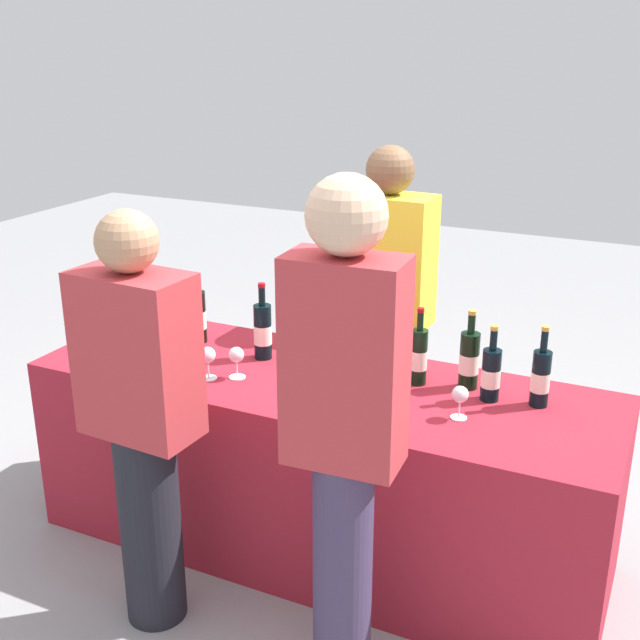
# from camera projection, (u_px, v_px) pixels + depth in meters

# --- Properties ---
(ground_plane) EXTENTS (12.00, 12.00, 0.00)m
(ground_plane) POSITION_uv_depth(u_px,v_px,m) (320.00, 544.00, 3.44)
(ground_plane) COLOR gray
(tasting_table) EXTENTS (2.34, 0.76, 0.77)m
(tasting_table) POSITION_uv_depth(u_px,v_px,m) (320.00, 465.00, 3.31)
(tasting_table) COLOR maroon
(tasting_table) RESTS_ON ground_plane
(wine_bottle_0) EXTENTS (0.07, 0.07, 0.32)m
(wine_bottle_0) POSITION_uv_depth(u_px,v_px,m) (138.00, 312.00, 3.60)
(wine_bottle_0) COLOR black
(wine_bottle_0) RESTS_ON tasting_table
(wine_bottle_1) EXTENTS (0.08, 0.08, 0.32)m
(wine_bottle_1) POSITION_uv_depth(u_px,v_px,m) (198.00, 316.00, 3.53)
(wine_bottle_1) COLOR black
(wine_bottle_1) RESTS_ON tasting_table
(wine_bottle_2) EXTENTS (0.08, 0.08, 0.33)m
(wine_bottle_2) POSITION_uv_depth(u_px,v_px,m) (263.00, 331.00, 3.35)
(wine_bottle_2) COLOR black
(wine_bottle_2) RESTS_ON tasting_table
(wine_bottle_3) EXTENTS (0.07, 0.07, 0.32)m
(wine_bottle_3) POSITION_uv_depth(u_px,v_px,m) (395.00, 345.00, 3.20)
(wine_bottle_3) COLOR black
(wine_bottle_3) RESTS_ON tasting_table
(wine_bottle_4) EXTENTS (0.07, 0.07, 0.31)m
(wine_bottle_4) POSITION_uv_depth(u_px,v_px,m) (419.00, 356.00, 3.11)
(wine_bottle_4) COLOR black
(wine_bottle_4) RESTS_ON tasting_table
(wine_bottle_5) EXTENTS (0.08, 0.08, 0.32)m
(wine_bottle_5) POSITION_uv_depth(u_px,v_px,m) (469.00, 360.00, 3.07)
(wine_bottle_5) COLOR black
(wine_bottle_5) RESTS_ON tasting_table
(wine_bottle_6) EXTENTS (0.07, 0.07, 0.29)m
(wine_bottle_6) POSITION_uv_depth(u_px,v_px,m) (491.00, 374.00, 2.97)
(wine_bottle_6) COLOR black
(wine_bottle_6) RESTS_ON tasting_table
(wine_bottle_7) EXTENTS (0.07, 0.07, 0.31)m
(wine_bottle_7) POSITION_uv_depth(u_px,v_px,m) (541.00, 378.00, 2.92)
(wine_bottle_7) COLOR black
(wine_bottle_7) RESTS_ON tasting_table
(wine_glass_0) EXTENTS (0.07, 0.07, 0.13)m
(wine_glass_0) POSITION_uv_depth(u_px,v_px,m) (133.00, 341.00, 3.33)
(wine_glass_0) COLOR silver
(wine_glass_0) RESTS_ON tasting_table
(wine_glass_1) EXTENTS (0.07, 0.07, 0.13)m
(wine_glass_1) POSITION_uv_depth(u_px,v_px,m) (208.00, 357.00, 3.15)
(wine_glass_1) COLOR silver
(wine_glass_1) RESTS_ON tasting_table
(wine_glass_2) EXTENTS (0.07, 0.07, 0.13)m
(wine_glass_2) POSITION_uv_depth(u_px,v_px,m) (236.00, 356.00, 3.16)
(wine_glass_2) COLOR silver
(wine_glass_2) RESTS_ON tasting_table
(wine_glass_3) EXTENTS (0.08, 0.08, 0.14)m
(wine_glass_3) POSITION_uv_depth(u_px,v_px,m) (323.00, 379.00, 2.94)
(wine_glass_3) COLOR silver
(wine_glass_3) RESTS_ON tasting_table
(wine_glass_4) EXTENTS (0.07, 0.07, 0.15)m
(wine_glass_4) POSITION_uv_depth(u_px,v_px,m) (390.00, 375.00, 2.95)
(wine_glass_4) COLOR silver
(wine_glass_4) RESTS_ON tasting_table
(wine_glass_5) EXTENTS (0.06, 0.06, 0.12)m
(wine_glass_5) POSITION_uv_depth(u_px,v_px,m) (460.00, 396.00, 2.83)
(wine_glass_5) COLOR silver
(wine_glass_5) RESTS_ON tasting_table
(server_pouring) EXTENTS (0.41, 0.24, 1.62)m
(server_pouring) POSITION_uv_depth(u_px,v_px,m) (386.00, 308.00, 3.70)
(server_pouring) COLOR black
(server_pouring) RESTS_ON ground_plane
(guest_0) EXTENTS (0.42, 0.25, 1.55)m
(guest_0) POSITION_uv_depth(u_px,v_px,m) (141.00, 415.00, 2.76)
(guest_0) COLOR black
(guest_0) RESTS_ON ground_plane
(guest_1) EXTENTS (0.36, 0.23, 1.72)m
(guest_1) POSITION_uv_depth(u_px,v_px,m) (344.00, 427.00, 2.39)
(guest_1) COLOR #3F3351
(guest_1) RESTS_ON ground_plane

